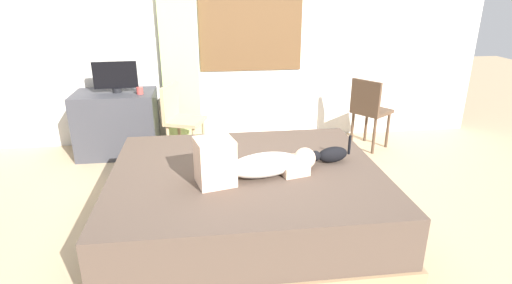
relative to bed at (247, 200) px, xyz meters
The scene contains 11 objects.
ground_plane 0.27m from the bed, 24.41° to the right, with size 16.00×16.00×0.00m, color tan.
back_wall_with_window 2.50m from the bed, 88.58° to the left, with size 6.40×0.14×2.90m.
bed is the anchor object (origin of this frame).
person_lying 0.41m from the bed, 79.03° to the right, with size 0.94×0.45×0.34m.
cat 0.77m from the bed, ahead, with size 0.35×0.16×0.21m.
desk 2.24m from the bed, 126.22° to the left, with size 0.90×0.56×0.74m.
tv_monitor 2.31m from the bed, 125.33° to the left, with size 0.48×0.10×0.35m.
cup 2.04m from the bed, 120.80° to the left, with size 0.07×0.07×0.08m, color #B23D38.
chair_by_desk 1.67m from the bed, 110.93° to the left, with size 0.49×0.49×0.86m.
chair_spare 2.29m from the bed, 44.12° to the left, with size 0.53×0.53×0.86m.
curtain_left 2.34m from the bed, 105.39° to the left, with size 0.44×0.06×2.32m, color #ADCC75.
Camera 1 is at (-0.35, -2.88, 1.86)m, focal length 28.81 mm.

